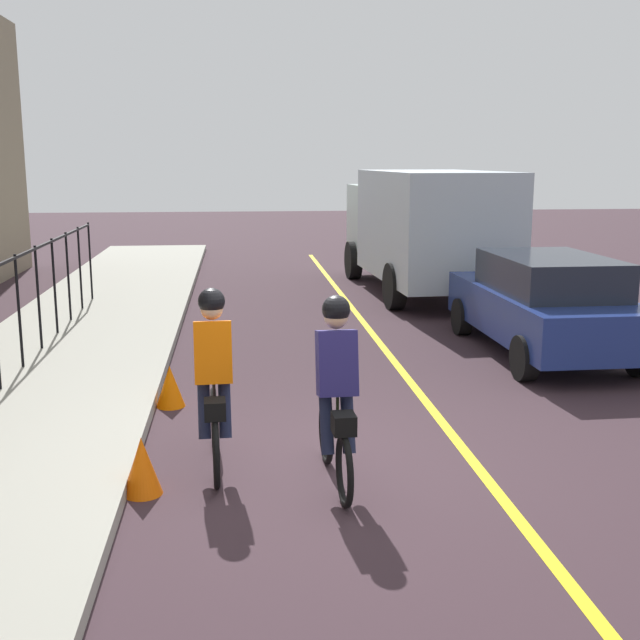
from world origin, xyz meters
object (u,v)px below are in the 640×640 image
object	(u,v)px
traffic_cone_near	(170,386)
traffic_cone_far	(142,466)
cyclist_lead	(336,393)
cyclist_follow	(214,381)
patrol_sedan	(545,303)
box_truck_background	(424,226)

from	to	relation	value
traffic_cone_near	traffic_cone_far	distance (m)	2.67
cyclist_lead	traffic_cone_near	world-z (taller)	cyclist_lead
cyclist_lead	cyclist_follow	distance (m)	1.26
patrol_sedan	box_truck_background	bearing A→B (deg)	4.57
box_truck_background	traffic_cone_near	world-z (taller)	box_truck_background
cyclist_lead	traffic_cone_near	xyz separation A→B (m)	(2.67, 1.75, -0.65)
patrol_sedan	traffic_cone_near	world-z (taller)	patrol_sedan
box_truck_background	traffic_cone_far	size ratio (longest dim) A/B	12.42
patrol_sedan	box_truck_background	distance (m)	5.99
traffic_cone_near	patrol_sedan	bearing A→B (deg)	-69.08
cyclist_follow	traffic_cone_near	world-z (taller)	cyclist_follow
patrol_sedan	box_truck_background	xyz separation A→B (m)	(5.92, 0.55, 0.73)
patrol_sedan	traffic_cone_near	size ratio (longest dim) A/B	8.45
cyclist_follow	box_truck_background	xyz separation A→B (m)	(10.21, -4.47, 0.64)
cyclist_lead	cyclist_follow	world-z (taller)	same
cyclist_lead	box_truck_background	size ratio (longest dim) A/B	0.27
cyclist_lead	box_truck_background	world-z (taller)	box_truck_background
patrol_sedan	traffic_cone_far	world-z (taller)	patrol_sedan
box_truck_background	traffic_cone_far	xyz separation A→B (m)	(-10.75, 5.13, -1.28)
cyclist_follow	patrol_sedan	world-z (taller)	cyclist_follow
box_truck_background	cyclist_lead	bearing A→B (deg)	159.89
cyclist_follow	traffic_cone_near	xyz separation A→B (m)	(2.14, 0.61, -0.65)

